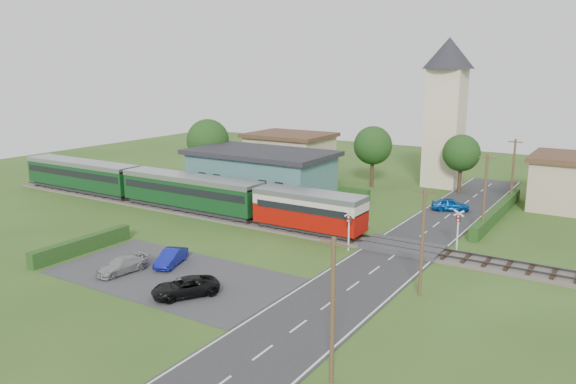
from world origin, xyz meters
The scene contains 32 objects.
ground centered at (0.00, 0.00, 0.00)m, with size 120.00×120.00×0.00m, color #2D4C19.
railway_track centered at (0.00, 2.00, 0.11)m, with size 76.00×3.20×0.49m.
road centered at (10.00, 0.00, 0.03)m, with size 6.00×70.00×0.05m, color #28282B.
car_park centered at (-1.50, -12.00, 0.04)m, with size 17.00×9.00×0.08m, color #333335.
crossing_deck centered at (10.00, 2.00, 0.23)m, with size 6.20×3.40×0.45m, color #333335.
platform centered at (-10.00, 5.20, 0.23)m, with size 30.00×3.00×0.45m, color gray.
equipment_hut centered at (-18.00, 5.20, 1.75)m, with size 2.30×2.30×2.55m.
station_building centered at (-10.00, 10.99, 2.69)m, with size 16.00×9.00×5.30m.
train centered at (-15.38, 2.00, 2.18)m, with size 43.20×2.90×3.40m.
church_tower centered at (5.00, 28.00, 10.23)m, with size 6.00×6.00×17.60m.
house_west centered at (-15.00, 25.00, 2.79)m, with size 10.80×8.80×5.50m.
house_east centered at (20.00, 24.00, 2.80)m, with size 8.80×8.80×5.50m.
hedge_carpark centered at (-11.00, -12.00, 0.60)m, with size 0.80×9.00×1.20m, color #193814.
hedge_roadside centered at (14.20, 16.00, 0.60)m, with size 0.80×18.00×1.20m, color #193814.
hedge_station centered at (-10.00, 15.50, 0.65)m, with size 22.00×0.80×1.30m, color #193814.
tree_a centered at (-20.00, 14.00, 5.38)m, with size 5.20×5.20×8.00m.
tree_b centered at (-2.00, 23.00, 5.02)m, with size 4.60×4.60×7.34m.
tree_c centered at (8.00, 25.00, 4.65)m, with size 4.20×4.20×6.78m.
utility_pole_a centered at (14.20, -18.00, 3.63)m, with size 1.40×0.22×7.00m.
utility_pole_b centered at (14.20, -6.00, 3.63)m, with size 1.40×0.22×7.00m.
utility_pole_c centered at (14.20, 10.00, 3.63)m, with size 1.40×0.22×7.00m.
utility_pole_d centered at (14.20, 22.00, 3.63)m, with size 1.40×0.22×7.00m.
crossing_signal_near centered at (6.40, -0.41, 2.14)m, with size 0.84×0.28×3.28m.
crossing_signal_far centered at (13.60, 4.39, 2.14)m, with size 0.84×0.28×3.28m.
streetlamp_west centered at (-22.00, 20.00, 3.04)m, with size 0.30×0.30×5.15m.
streetlamp_east centered at (16.00, 27.00, 3.04)m, with size 0.30×0.30×5.15m.
car_on_road centered at (9.57, 16.29, 0.68)m, with size 1.49×3.71×1.26m, color #07439D.
car_park_blue centered at (-2.98, -10.52, 0.66)m, with size 1.23×3.53×1.16m, color navy.
car_park_silver centered at (-4.80, -13.49, 0.63)m, with size 1.54×3.79×1.10m, color #9B9B9B.
car_park_dark centered at (1.76, -14.20, 0.66)m, with size 1.94×4.21×1.17m, color black.
pedestrian_near centered at (-3.76, 4.95, 1.26)m, with size 0.59×0.39×1.63m, color gray.
pedestrian_far centered at (-15.87, 5.37, 1.34)m, with size 0.86×0.67×1.78m, color gray.
Camera 1 is at (24.96, -38.81, 14.24)m, focal length 35.00 mm.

